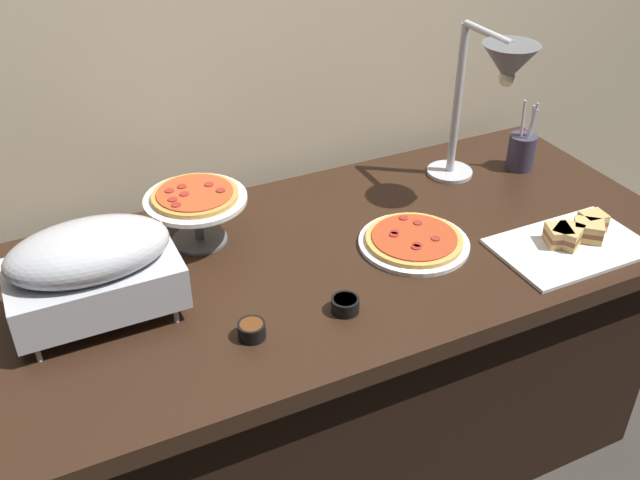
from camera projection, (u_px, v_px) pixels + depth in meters
ground_plane at (330, 450)px, 2.28m from camera, size 8.00×8.00×0.00m
back_wall at (253, 31)px, 1.99m from camera, size 4.40×0.04×2.40m
buffet_table at (331, 360)px, 2.06m from camera, size 1.90×0.84×0.76m
chafing_dish at (92, 269)px, 1.57m from camera, size 0.37×0.22×0.24m
heat_lamp at (498, 77)px, 1.90m from camera, size 0.15×0.34×0.48m
pizza_plate_front at (414, 241)px, 1.88m from camera, size 0.29×0.29×0.03m
pizza_plate_center at (196, 202)px, 1.84m from camera, size 0.27×0.27×0.15m
sandwich_platter at (573, 240)px, 1.88m from camera, size 0.39×0.25×0.06m
sauce_cup_near at (345, 304)px, 1.65m from camera, size 0.07×0.07×0.03m
sauce_cup_far at (252, 330)px, 1.57m from camera, size 0.06×0.06×0.04m
utensil_holder at (522, 151)px, 2.22m from camera, size 0.08×0.08×0.22m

